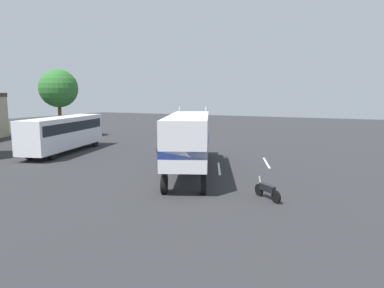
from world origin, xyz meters
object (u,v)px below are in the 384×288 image
Objects in this scene: parked_bus at (64,131)px; tree_center at (58,89)px; person_bystander at (160,154)px; semi_truck at (190,137)px; motorcycle at (267,190)px.

tree_center is at bearing 47.51° from parked_bus.
person_bystander is 0.19× the size of tree_center.
semi_truck is at bearing -114.81° from tree_center.
parked_bus is 22.08m from motorcycle.
parked_bus is at bearing 84.20° from person_bystander.
parked_bus is (2.55, 14.54, -0.46)m from semi_truck.
semi_truck is 8.61× the size of person_bystander.
tree_center is at bearing 63.65° from motorcycle.
person_bystander is 0.96× the size of motorcycle.
tree_center is (10.98, 23.75, 3.74)m from semi_truck.
person_bystander reaches higher than motorcycle.
person_bystander is at bearing 60.99° from motorcycle.
parked_bus is 6.68× the size of motorcycle.
motorcycle is (-5.39, -9.72, -0.41)m from person_bystander.
motorcycle is at bearing -121.64° from semi_truck.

